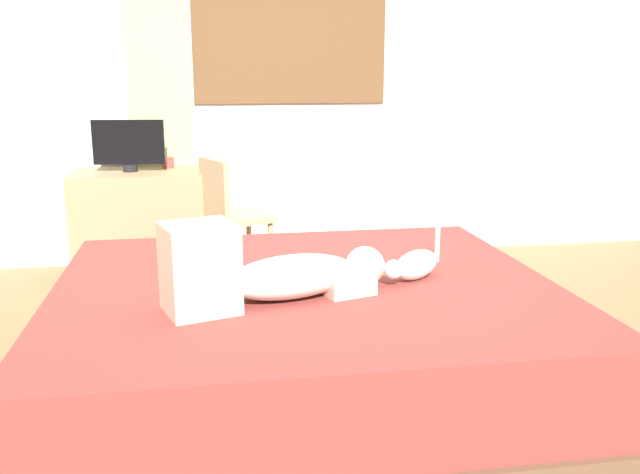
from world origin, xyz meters
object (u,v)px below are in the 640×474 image
at_px(cat, 414,265).
at_px(chair_by_desk, 229,212).
at_px(bed, 305,338).
at_px(tv_monitor, 129,145).
at_px(cup, 168,162).
at_px(desk, 143,224).
at_px(person_lying, 269,273).

bearing_deg(cat, chair_by_desk, 113.92).
distance_m(bed, cat, 0.58).
bearing_deg(tv_monitor, cup, 29.11).
xyz_separation_m(tv_monitor, chair_by_desk, (0.65, -0.36, -0.41)).
height_order(bed, cup, cup).
height_order(desk, chair_by_desk, chair_by_desk).
height_order(person_lying, desk, person_lying).
height_order(bed, desk, desk).
xyz_separation_m(cat, cup, (-1.13, 2.16, 0.20)).
xyz_separation_m(desk, cup, (0.19, 0.14, 0.41)).
distance_m(cat, tv_monitor, 2.47).
bearing_deg(chair_by_desk, cup, 128.72).
bearing_deg(bed, desk, 113.35).
relative_size(cup, chair_by_desk, 0.09).
bearing_deg(cup, cat, -62.27).
bearing_deg(chair_by_desk, tv_monitor, 151.12).
relative_size(bed, chair_by_desk, 2.55).
distance_m(bed, chair_by_desk, 1.66).
height_order(cat, cup, cup).
distance_m(tv_monitor, chair_by_desk, 0.85).
bearing_deg(tv_monitor, chair_by_desk, -28.88).
height_order(desk, cup, cup).
bearing_deg(cat, desk, 123.28).
bearing_deg(cat, person_lying, -165.67).
relative_size(bed, tv_monitor, 4.57).
relative_size(bed, cup, 28.03).
xyz_separation_m(tv_monitor, cup, (0.25, 0.14, -0.14)).
height_order(bed, person_lying, person_lying).
bearing_deg(bed, cup, 107.38).
distance_m(person_lying, cup, 2.38).
relative_size(cat, desk, 0.34).
height_order(cup, chair_by_desk, chair_by_desk).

